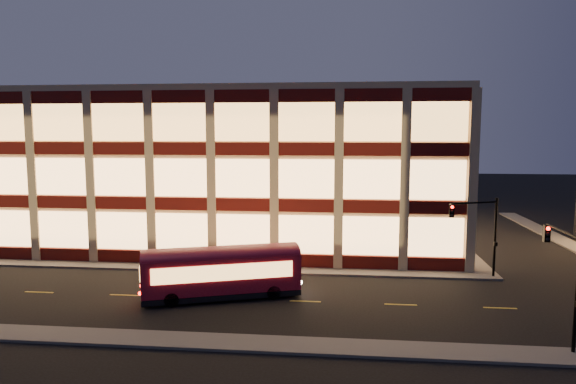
# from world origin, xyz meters

# --- Properties ---
(ground) EXTENTS (200.00, 200.00, 0.00)m
(ground) POSITION_xyz_m (0.00, 0.00, 0.00)
(ground) COLOR black
(ground) RESTS_ON ground
(sidewalk_office_south) EXTENTS (54.00, 2.00, 0.15)m
(sidewalk_office_south) POSITION_xyz_m (-3.00, 1.00, 0.07)
(sidewalk_office_south) COLOR #514F4C
(sidewalk_office_south) RESTS_ON ground
(sidewalk_office_east) EXTENTS (2.00, 30.00, 0.15)m
(sidewalk_office_east) POSITION_xyz_m (23.00, 17.00, 0.07)
(sidewalk_office_east) COLOR #514F4C
(sidewalk_office_east) RESTS_ON ground
(sidewalk_tower_west) EXTENTS (2.00, 30.00, 0.15)m
(sidewalk_tower_west) POSITION_xyz_m (34.00, 17.00, 0.07)
(sidewalk_tower_west) COLOR #514F4C
(sidewalk_tower_west) RESTS_ON ground
(sidewalk_near) EXTENTS (100.00, 2.00, 0.15)m
(sidewalk_near) POSITION_xyz_m (0.00, -13.00, 0.07)
(sidewalk_near) COLOR #514F4C
(sidewalk_near) RESTS_ON ground
(office_building) EXTENTS (50.45, 30.45, 14.50)m
(office_building) POSITION_xyz_m (-2.91, 16.91, 7.25)
(office_building) COLOR tan
(office_building) RESTS_ON ground
(traffic_signal_far) EXTENTS (3.79, 1.87, 6.00)m
(traffic_signal_far) POSITION_xyz_m (22.21, 0.24, 4.11)
(traffic_signal_far) COLOR black
(traffic_signal_far) RESTS_ON ground
(traffic_signal_near) EXTENTS (0.32, 4.45, 6.00)m
(traffic_signal_near) POSITION_xyz_m (23.50, -11.03, 4.13)
(traffic_signal_near) COLOR black
(traffic_signal_near) RESTS_ON ground
(trolley_bus) EXTENTS (10.32, 5.68, 3.41)m
(trolley_bus) POSITION_xyz_m (4.53, -5.79, 1.89)
(trolley_bus) COLOR maroon
(trolley_bus) RESTS_ON ground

